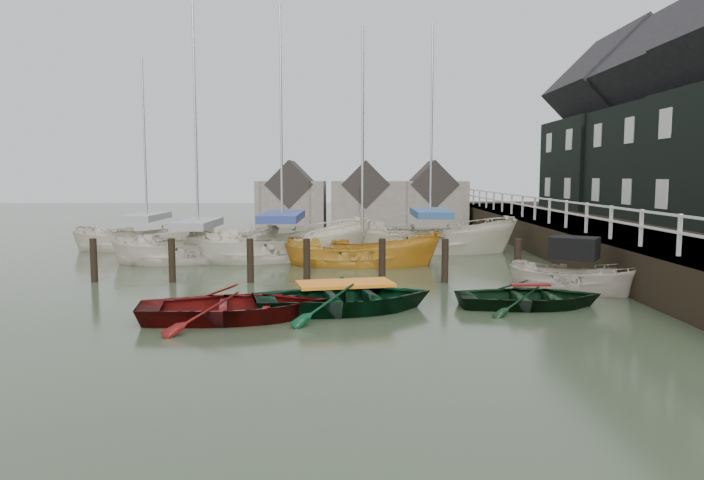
{
  "coord_description": "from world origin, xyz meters",
  "views": [
    {
      "loc": [
        0.37,
        -16.75,
        3.41
      ],
      "look_at": [
        0.24,
        2.6,
        1.4
      ],
      "focal_mm": 32.0,
      "sensor_mm": 36.0,
      "label": 1
    }
  ],
  "objects_px": {
    "sailboat_a": "(199,260)",
    "rowboat_dkgreen": "(530,307)",
    "sailboat_b": "(283,258)",
    "rowboat_red": "(235,319)",
    "sailboat_d": "(430,250)",
    "motorboat": "(575,288)",
    "sailboat_e": "(148,247)",
    "rowboat_green": "(345,311)",
    "sailboat_c": "(362,264)"
  },
  "relations": [
    {
      "from": "rowboat_red",
      "to": "sailboat_a",
      "type": "bearing_deg",
      "value": 7.53
    },
    {
      "from": "sailboat_a",
      "to": "sailboat_c",
      "type": "relative_size",
      "value": 1.12
    },
    {
      "from": "rowboat_red",
      "to": "sailboat_d",
      "type": "distance_m",
      "value": 14.64
    },
    {
      "from": "sailboat_a",
      "to": "sailboat_b",
      "type": "relative_size",
      "value": 0.98
    },
    {
      "from": "sailboat_a",
      "to": "sailboat_d",
      "type": "height_order",
      "value": "sailboat_a"
    },
    {
      "from": "sailboat_c",
      "to": "sailboat_d",
      "type": "relative_size",
      "value": 0.88
    },
    {
      "from": "rowboat_green",
      "to": "sailboat_c",
      "type": "height_order",
      "value": "sailboat_c"
    },
    {
      "from": "sailboat_b",
      "to": "sailboat_e",
      "type": "xyz_separation_m",
      "value": [
        -6.7,
        3.6,
        0.0
      ]
    },
    {
      "from": "rowboat_dkgreen",
      "to": "sailboat_c",
      "type": "height_order",
      "value": "sailboat_c"
    },
    {
      "from": "sailboat_d",
      "to": "sailboat_e",
      "type": "bearing_deg",
      "value": 91.88
    },
    {
      "from": "sailboat_a",
      "to": "sailboat_e",
      "type": "bearing_deg",
      "value": 22.85
    },
    {
      "from": "motorboat",
      "to": "sailboat_e",
      "type": "bearing_deg",
      "value": 86.32
    },
    {
      "from": "sailboat_c",
      "to": "sailboat_d",
      "type": "xyz_separation_m",
      "value": [
        3.06,
        4.14,
        0.05
      ]
    },
    {
      "from": "rowboat_red",
      "to": "sailboat_c",
      "type": "relative_size",
      "value": 0.44
    },
    {
      "from": "rowboat_dkgreen",
      "to": "rowboat_green",
      "type": "bearing_deg",
      "value": 93.77
    },
    {
      "from": "rowboat_dkgreen",
      "to": "sailboat_b",
      "type": "bearing_deg",
      "value": 36.54
    },
    {
      "from": "rowboat_green",
      "to": "rowboat_dkgreen",
      "type": "relative_size",
      "value": 1.21
    },
    {
      "from": "rowboat_red",
      "to": "sailboat_c",
      "type": "distance_m",
      "value": 9.65
    },
    {
      "from": "rowboat_green",
      "to": "sailboat_e",
      "type": "relative_size",
      "value": 0.46
    },
    {
      "from": "rowboat_red",
      "to": "sailboat_a",
      "type": "distance_m",
      "value": 10.6
    },
    {
      "from": "motorboat",
      "to": "sailboat_c",
      "type": "bearing_deg",
      "value": 78.19
    },
    {
      "from": "rowboat_green",
      "to": "sailboat_c",
      "type": "distance_m",
      "value": 8.2
    },
    {
      "from": "rowboat_dkgreen",
      "to": "motorboat",
      "type": "height_order",
      "value": "motorboat"
    },
    {
      "from": "motorboat",
      "to": "rowboat_red",
      "type": "bearing_deg",
      "value": 141.16
    },
    {
      "from": "rowboat_red",
      "to": "motorboat",
      "type": "height_order",
      "value": "motorboat"
    },
    {
      "from": "rowboat_red",
      "to": "sailboat_d",
      "type": "height_order",
      "value": "sailboat_d"
    },
    {
      "from": "rowboat_dkgreen",
      "to": "rowboat_red",
      "type": "bearing_deg",
      "value": 98.81
    },
    {
      "from": "rowboat_red",
      "to": "motorboat",
      "type": "relative_size",
      "value": 1.07
    },
    {
      "from": "rowboat_dkgreen",
      "to": "sailboat_c",
      "type": "distance_m",
      "value": 8.76
    },
    {
      "from": "sailboat_a",
      "to": "rowboat_dkgreen",
      "type": "bearing_deg",
      "value": -144.4
    },
    {
      "from": "rowboat_red",
      "to": "motorboat",
      "type": "distance_m",
      "value": 9.97
    },
    {
      "from": "sailboat_c",
      "to": "sailboat_e",
      "type": "distance_m",
      "value": 11.22
    },
    {
      "from": "rowboat_red",
      "to": "sailboat_d",
      "type": "bearing_deg",
      "value": -36.0
    },
    {
      "from": "motorboat",
      "to": "sailboat_c",
      "type": "distance_m",
      "value": 8.3
    },
    {
      "from": "motorboat",
      "to": "sailboat_c",
      "type": "relative_size",
      "value": 0.41
    },
    {
      "from": "rowboat_green",
      "to": "sailboat_b",
      "type": "xyz_separation_m",
      "value": [
        -2.71,
        9.78,
        0.06
      ]
    },
    {
      "from": "rowboat_green",
      "to": "sailboat_e",
      "type": "height_order",
      "value": "sailboat_e"
    },
    {
      "from": "rowboat_dkgreen",
      "to": "motorboat",
      "type": "distance_m",
      "value": 2.85
    },
    {
      "from": "rowboat_red",
      "to": "sailboat_a",
      "type": "xyz_separation_m",
      "value": [
        -3.38,
        10.05,
        0.06
      ]
    },
    {
      "from": "rowboat_dkgreen",
      "to": "sailboat_e",
      "type": "bearing_deg",
      "value": 45.33
    },
    {
      "from": "sailboat_a",
      "to": "sailboat_e",
      "type": "height_order",
      "value": "sailboat_a"
    },
    {
      "from": "rowboat_red",
      "to": "rowboat_green",
      "type": "height_order",
      "value": "rowboat_green"
    },
    {
      "from": "sailboat_c",
      "to": "sailboat_d",
      "type": "distance_m",
      "value": 5.15
    },
    {
      "from": "sailboat_a",
      "to": "sailboat_e",
      "type": "relative_size",
      "value": 1.14
    },
    {
      "from": "rowboat_dkgreen",
      "to": "sailboat_b",
      "type": "relative_size",
      "value": 0.33
    },
    {
      "from": "sailboat_d",
      "to": "rowboat_dkgreen",
      "type": "bearing_deg",
      "value": -167.51
    },
    {
      "from": "motorboat",
      "to": "sailboat_c",
      "type": "xyz_separation_m",
      "value": [
        -6.19,
        5.53,
        -0.1
      ]
    },
    {
      "from": "rowboat_dkgreen",
      "to": "sailboat_c",
      "type": "relative_size",
      "value": 0.38
    },
    {
      "from": "rowboat_red",
      "to": "sailboat_c",
      "type": "height_order",
      "value": "sailboat_c"
    },
    {
      "from": "sailboat_b",
      "to": "rowboat_dkgreen",
      "type": "bearing_deg",
      "value": -161.18
    }
  ]
}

